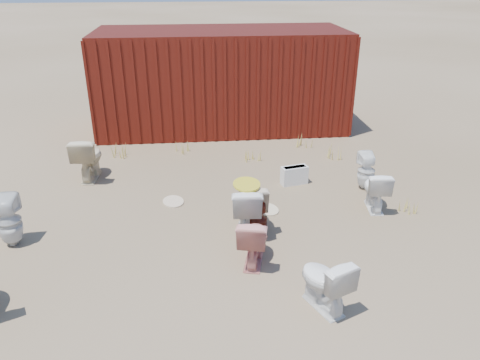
{
  "coord_description": "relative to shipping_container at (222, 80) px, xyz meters",
  "views": [
    {
      "loc": [
        -0.7,
        -6.42,
        3.81
      ],
      "look_at": [
        0.0,
        0.6,
        0.55
      ],
      "focal_mm": 35.0,
      "sensor_mm": 36.0,
      "label": 1
    }
  ],
  "objects": [
    {
      "name": "toilet_back_yellowlid",
      "position": [
        0.02,
        -5.35,
        -0.79
      ],
      "size": [
        0.51,
        0.83,
        0.81
      ],
      "primitive_type": "imported",
      "rotation": [
        0.0,
        0.0,
        3.07
      ],
      "color": "silver",
      "rests_on": "ground"
    },
    {
      "name": "toilet_front_e",
      "position": [
        2.28,
        -4.78,
        -0.85
      ],
      "size": [
        0.48,
        0.74,
        0.71
      ],
      "primitive_type": "imported",
      "rotation": [
        0.0,
        0.0,
        3.02
      ],
      "color": "white",
      "rests_on": "ground"
    },
    {
      "name": "yellow_lid",
      "position": [
        0.02,
        -5.35,
        -0.38
      ],
      "size": [
        0.41,
        0.51,
        0.02
      ],
      "primitive_type": "ellipsoid",
      "color": "gold",
      "rests_on": "toilet_back_yellowlid"
    },
    {
      "name": "weed_clump_b",
      "position": [
        0.49,
        -2.49,
        -1.07
      ],
      "size": [
        0.32,
        0.32,
        0.26
      ],
      "primitive_type": "cone",
      "color": "tan",
      "rests_on": "ground"
    },
    {
      "name": "weed_clump_f",
      "position": [
        2.81,
        -4.93,
        -1.08
      ],
      "size": [
        0.28,
        0.28,
        0.25
      ],
      "primitive_type": "cone",
      "color": "tan",
      "rests_on": "ground"
    },
    {
      "name": "weed_clump_e",
      "position": [
        1.76,
        -1.7,
        -1.04
      ],
      "size": [
        0.34,
        0.34,
        0.32
      ],
      "primitive_type": "cone",
      "color": "tan",
      "rests_on": "ground"
    },
    {
      "name": "toilet_back_a",
      "position": [
        -3.48,
        -5.36,
        -0.8
      ],
      "size": [
        0.38,
        0.38,
        0.79
      ],
      "primitive_type": "imported",
      "rotation": [
        0.0,
        0.0,
        3.2
      ],
      "color": "silver",
      "rests_on": "ground"
    },
    {
      "name": "toilet_front_c",
      "position": [
        0.75,
        -7.19,
        -0.83
      ],
      "size": [
        0.67,
        0.83,
        0.74
      ],
      "primitive_type": "imported",
      "rotation": [
        0.0,
        0.0,
        3.56
      ],
      "color": "white",
      "rests_on": "ground"
    },
    {
      "name": "shipping_container",
      "position": [
        0.0,
        0.0,
        0.0
      ],
      "size": [
        6.0,
        2.4,
        2.4
      ],
      "primitive_type": "cube",
      "color": "#50130D",
      "rests_on": "ground"
    },
    {
      "name": "toilet_front_pink",
      "position": [
        0.03,
        -6.16,
        -0.84
      ],
      "size": [
        0.56,
        0.79,
        0.73
      ],
      "primitive_type": "imported",
      "rotation": [
        0.0,
        0.0,
        2.91
      ],
      "color": "#D9867D",
      "rests_on": "ground"
    },
    {
      "name": "loose_lid_far",
      "position": [
        -1.14,
        -4.23,
        -1.19
      ],
      "size": [
        0.46,
        0.54,
        0.02
      ],
      "primitive_type": "ellipsoid",
      "rotation": [
        0.0,
        0.0,
        0.24
      ],
      "color": "beige",
      "rests_on": "ground"
    },
    {
      "name": "loose_lid_near",
      "position": [
        0.45,
        -4.67,
        -1.19
      ],
      "size": [
        0.55,
        0.61,
        0.02
      ],
      "primitive_type": "ellipsoid",
      "rotation": [
        0.0,
        0.0,
        0.42
      ],
      "color": "beige",
      "rests_on": "ground"
    },
    {
      "name": "ground",
      "position": [
        0.0,
        -5.2,
        -1.2
      ],
      "size": [
        100.0,
        100.0,
        0.0
      ],
      "primitive_type": "plane",
      "color": "brown",
      "rests_on": "ground"
    },
    {
      "name": "toilet_front_maroon",
      "position": [
        0.16,
        -5.56,
        -0.87
      ],
      "size": [
        0.33,
        0.34,
        0.66
      ],
      "primitive_type": "imported",
      "rotation": [
        0.0,
        0.0,
        3.26
      ],
      "color": "#5C1B0F",
      "rests_on": "ground"
    },
    {
      "name": "toilet_back_beige_left",
      "position": [
        -2.79,
        -3.03,
        -0.77
      ],
      "size": [
        0.54,
        0.87,
        0.86
      ],
      "primitive_type": "imported",
      "rotation": [
        0.0,
        0.0,
        3.07
      ],
      "color": "beige",
      "rests_on": "ground"
    },
    {
      "name": "weed_clump_a",
      "position": [
        -2.42,
        -1.91,
        -1.03
      ],
      "size": [
        0.36,
        0.36,
        0.33
      ],
      "primitive_type": "cone",
      "color": "tan",
      "rests_on": "ground"
    },
    {
      "name": "toilet_back_e",
      "position": [
        2.4,
        -4.01,
        -0.85
      ],
      "size": [
        0.32,
        0.33,
        0.71
      ],
      "primitive_type": "imported",
      "rotation": [
        0.0,
        0.0,
        3.16
      ],
      "color": "white",
      "rests_on": "ground"
    },
    {
      "name": "loose_tank",
      "position": [
        1.13,
        -3.68,
        -1.02
      ],
      "size": [
        0.53,
        0.31,
        0.35
      ],
      "primitive_type": "cube",
      "rotation": [
        0.0,
        0.0,
        0.23
      ],
      "color": "silver",
      "rests_on": "ground"
    },
    {
      "name": "toilet_back_beige_right",
      "position": [
        0.12,
        -5.19,
        -0.81
      ],
      "size": [
        0.46,
        0.78,
        0.79
      ],
      "primitive_type": "imported",
      "rotation": [
        0.0,
        0.0,
        3.17
      ],
      "color": "beige",
      "rests_on": "ground"
    },
    {
      "name": "weed_clump_d",
      "position": [
        -1.01,
        -1.82,
        -1.07
      ],
      "size": [
        0.3,
        0.3,
        0.25
      ],
      "primitive_type": "cone",
      "color": "tan",
      "rests_on": "ground"
    },
    {
      "name": "weed_clump_c",
      "position": [
        2.28,
        -2.45,
        -1.06
      ],
      "size": [
        0.36,
        0.36,
        0.28
      ],
      "primitive_type": "cone",
      "color": "tan",
      "rests_on": "ground"
    }
  ]
}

